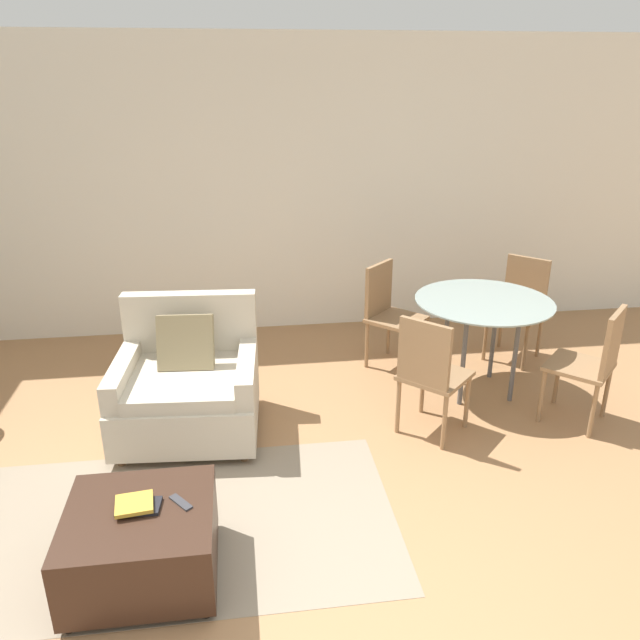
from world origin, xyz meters
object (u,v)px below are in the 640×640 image
Objects in this scene: armchair at (188,386)px; ottoman at (142,541)px; book_stack at (136,505)px; tv_remote_primary at (181,502)px; dining_chair_far_left at (388,308)px; dining_chair_near_left at (430,369)px; dining_chair_near_right at (594,359)px; dining_table at (483,312)px; dining_chair_far_right at (520,302)px.

ottoman is (-0.16, -1.42, -0.12)m from armchair.
book_stack is 1.59× the size of tv_remote_primary.
dining_chair_near_left is at bearing -90.00° from dining_chair_far_left.
dining_chair_near_right reaches higher than ottoman.
dining_chair_far_right is (0.60, 0.60, -0.16)m from dining_table.
dining_chair_far_right reaches higher than book_stack.
dining_chair_near_right is at bearing 20.93° from tv_remote_primary.
dining_chair_near_left is at bearing 30.82° from book_stack.
book_stack is 0.25× the size of dining_chair_far_right.
book_stack is 2.93m from dining_chair_far_left.
tv_remote_primary is (0.20, 0.03, 0.19)m from ottoman.
book_stack is at bearing -96.69° from armchair.
armchair is 1.14× the size of dining_chair_near_left.
dining_table is at bearing 37.16° from tv_remote_primary.
tv_remote_primary is at bearing 9.17° from ottoman.
armchair reaches higher than dining_chair_near_right.
dining_chair_far_right is at bearing 90.00° from dining_chair_near_right.
dining_chair_near_left is 1.00× the size of dining_chair_far_right.
dining_chair_far_right is (3.01, 2.31, 0.29)m from ottoman.
ottoman is 0.81× the size of dining_chair_far_left.
dining_chair_far_left is at bearing 90.00° from dining_chair_near_left.
book_stack is (-0.16, -1.40, 0.09)m from armchair.
dining_chair_near_left and dining_chair_far_right have the same top height.
dining_chair_near_left is at bearing 33.73° from tv_remote_primary.
dining_chair_far_right reaches higher than tv_remote_primary.
armchair reaches higher than dining_table.
dining_table is (2.21, 1.67, 0.27)m from tv_remote_primary.
ottoman is 2.15m from dining_chair_near_left.
armchair is 1.14× the size of dining_chair_far_left.
dining_table reaches higher than ottoman.
ottoman is at bearing -159.83° from dining_chair_near_right.
armchair is 2.88m from dining_chair_near_right.
book_stack is at bearing -128.54° from dining_chair_far_left.
ottoman is 5.05× the size of tv_remote_primary.
dining_chair_far_left is (-0.60, 0.60, -0.16)m from dining_table.
dining_chair_far_right is at bearing 39.00° from tv_remote_primary.
armchair is 1.39m from tv_remote_primary.
dining_chair_near_right is at bearing -45.00° from dining_chair_far_left.
armchair reaches higher than dining_chair_far_right.
dining_table is at bearing -135.00° from dining_chair_far_right.
dining_chair_near_left is 1.20m from dining_chair_near_right.
armchair is 7.13× the size of tv_remote_primary.
ottoman is 2.95m from dining_chair_far_left.
dining_chair_near_right reaches higher than tv_remote_primary.
dining_chair_near_right reaches higher than dining_table.
tv_remote_primary is 2.79m from dining_chair_far_left.
book_stack reaches higher than tv_remote_primary.
armchair is at bearing -172.78° from dining_table.
dining_table is 1.18× the size of dining_chair_near_left.
dining_chair_far_right is at bearing 37.44° from ottoman.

